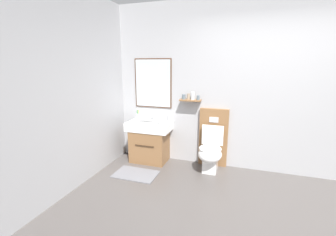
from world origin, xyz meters
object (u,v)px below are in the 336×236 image
at_px(toothbrush_cup, 138,116).
at_px(vanity_sink_left, 150,140).
at_px(toilet, 212,148).
at_px(soap_dispenser, 169,117).

bearing_deg(toothbrush_cup, vanity_sink_left, -28.35).
xyz_separation_m(toilet, toothbrush_cup, (-1.41, 0.16, 0.40)).
relative_size(toilet, soap_dispenser, 5.67).
distance_m(vanity_sink_left, toilet, 1.11).
bearing_deg(vanity_sink_left, toothbrush_cup, 151.65).
bearing_deg(toilet, soap_dispenser, 167.88).
distance_m(toothbrush_cup, soap_dispenser, 0.61).
distance_m(toilet, soap_dispenser, 0.92).
height_order(toilet, soap_dispenser, toilet).
xyz_separation_m(vanity_sink_left, toothbrush_cup, (-0.30, 0.16, 0.40)).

